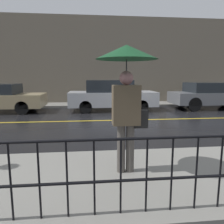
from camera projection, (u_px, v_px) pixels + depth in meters
The scene contains 8 objects.
ground_plane at pixel (143, 120), 8.86m from camera, with size 80.00×80.00×0.00m, color black.
sidewalk_near at pixel (217, 174), 3.80m from camera, with size 28.00×2.51×0.11m.
sidewalk_far at pixel (124, 104), 13.53m from camera, with size 28.00×1.74×0.11m.
lane_marking at pixel (144, 120), 8.86m from camera, with size 25.20×0.12×0.01m.
building_storefront at pixel (122, 61), 14.10m from camera, with size 28.00×0.30×5.47m.
pedestrian at pixel (127, 75), 3.51m from camera, with size 1.00×1.00×2.11m.
car_silver at pixel (111, 95), 11.23m from camera, with size 4.42×1.80×1.56m.
car_grey at pixel (210, 95), 11.80m from camera, with size 4.27×1.81×1.43m.
Camera 1 is at (-2.20, -8.51, 1.72)m, focal length 35.00 mm.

